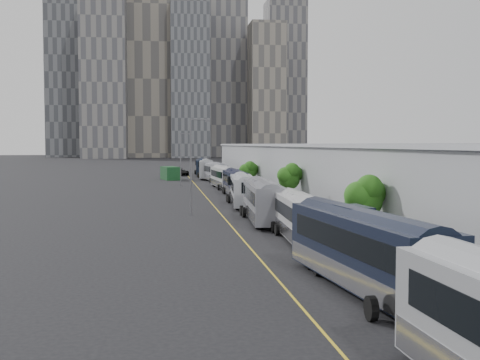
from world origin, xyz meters
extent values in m
cube|color=gray|center=(9.00, 55.00, 0.06)|extent=(10.00, 170.00, 0.12)
cube|color=gold|center=(-1.50, 55.00, 0.01)|extent=(0.12, 160.00, 0.02)
cube|color=gray|center=(13.00, 55.00, 3.40)|extent=(12.00, 160.00, 6.80)
cube|color=gray|center=(13.00, 55.00, 5.85)|extent=(12.45, 160.40, 2.57)
cube|color=gray|center=(7.10, 55.00, 7.00)|extent=(0.30, 160.00, 0.40)
cube|color=slate|center=(-35.00, 300.00, 47.50)|extent=(22.00, 22.00, 95.00)
cube|color=gray|center=(-12.00, 320.00, 60.00)|extent=(26.00, 24.00, 120.00)
cube|color=slate|center=(8.00, 310.00, 40.00)|extent=(20.00, 20.00, 80.00)
cube|color=slate|center=(28.00, 330.00, 52.50)|extent=(24.00, 24.00, 105.00)
cube|color=gray|center=(48.00, 305.00, 35.00)|extent=(18.00, 18.00, 70.00)
cube|color=slate|center=(-55.00, 340.00, 55.00)|extent=(28.00, 26.00, 110.00)
cube|color=slate|center=(65.00, 340.00, 45.00)|extent=(22.00, 22.00, 90.00)
cube|color=black|center=(2.19, 20.43, 2.02)|extent=(4.14, 13.88, 3.31)
cube|color=black|center=(2.19, 20.22, 2.62)|extent=(4.03, 12.26, 1.13)
cube|color=silver|center=(2.19, 20.43, 0.96)|extent=(4.15, 13.61, 1.06)
cube|color=black|center=(2.19, 22.01, 3.84)|extent=(1.60, 2.44, 0.32)
cube|color=silver|center=(2.62, 35.33, 1.77)|extent=(2.97, 12.07, 2.90)
cube|color=black|center=(2.62, 35.15, 2.29)|extent=(2.96, 10.63, 0.99)
cube|color=silver|center=(2.62, 35.33, 0.84)|extent=(3.00, 11.83, 0.93)
cube|color=silver|center=(2.62, 36.71, 3.36)|extent=(1.29, 2.08, 0.28)
cube|color=slate|center=(1.76, 46.84, 1.94)|extent=(3.43, 13.27, 3.18)
cube|color=black|center=(1.76, 46.64, 2.52)|extent=(3.40, 11.70, 1.08)
cube|color=silver|center=(1.76, 46.84, 0.93)|extent=(3.46, 13.01, 1.02)
cube|color=slate|center=(1.76, 48.36, 3.69)|extent=(1.45, 2.30, 0.30)
cube|color=silver|center=(1.87, 61.31, 1.85)|extent=(3.59, 12.66, 3.03)
cube|color=black|center=(1.87, 61.12, 2.39)|extent=(3.51, 11.17, 1.03)
cube|color=silver|center=(1.87, 61.31, 0.88)|extent=(3.60, 12.41, 0.97)
cube|color=silver|center=(1.87, 62.75, 3.51)|extent=(1.43, 2.21, 0.29)
cube|color=black|center=(2.69, 74.43, 1.83)|extent=(2.67, 12.42, 3.00)
cube|color=black|center=(2.69, 74.24, 2.37)|extent=(2.71, 10.93, 1.02)
cube|color=silver|center=(2.69, 74.43, 0.87)|extent=(2.71, 12.17, 0.96)
cube|color=black|center=(2.69, 75.86, 3.48)|extent=(1.27, 2.11, 0.29)
cube|color=silver|center=(2.54, 89.17, 1.81)|extent=(3.19, 12.36, 2.96)
cube|color=black|center=(2.54, 88.98, 2.34)|extent=(3.16, 10.90, 1.01)
cube|color=silver|center=(2.54, 89.17, 0.86)|extent=(3.22, 12.12, 0.95)
cube|color=silver|center=(2.54, 90.58, 3.43)|extent=(1.35, 2.14, 0.28)
cube|color=gray|center=(2.68, 105.69, 1.87)|extent=(3.77, 12.79, 3.05)
cube|color=black|center=(2.68, 105.50, 2.42)|extent=(3.67, 11.29, 1.04)
cube|color=silver|center=(2.68, 105.69, 0.89)|extent=(3.78, 12.55, 0.98)
cube|color=gray|center=(2.68, 107.15, 3.54)|extent=(1.47, 2.25, 0.29)
cube|color=#979AA0|center=(1.82, 116.62, 2.01)|extent=(3.74, 13.76, 3.29)
cube|color=black|center=(1.82, 116.41, 2.61)|extent=(3.67, 12.13, 1.12)
cube|color=silver|center=(1.82, 116.62, 0.96)|extent=(3.76, 13.49, 1.05)
cube|color=#979AA0|center=(1.82, 118.19, 3.82)|extent=(1.53, 2.40, 0.31)
cube|color=#151E30|center=(1.89, 130.14, 1.94)|extent=(3.43, 13.26, 3.18)
cube|color=black|center=(1.89, 129.94, 2.52)|extent=(3.40, 11.69, 1.08)
cube|color=silver|center=(1.89, 130.14, 0.93)|extent=(3.46, 13.00, 1.02)
cube|color=#151E30|center=(1.89, 131.65, 3.68)|extent=(1.45, 2.30, 0.30)
cylinder|color=black|center=(5.57, 30.18, 1.88)|extent=(0.18, 0.18, 3.76)
sphere|color=#255513|center=(5.57, 30.18, 3.81)|extent=(2.46, 2.46, 2.46)
cylinder|color=black|center=(5.67, 53.54, 1.93)|extent=(0.18, 0.18, 3.86)
sphere|color=#255513|center=(5.67, 53.54, 3.88)|extent=(2.27, 2.27, 2.27)
cylinder|color=black|center=(5.51, 81.84, 1.53)|extent=(0.18, 0.18, 3.07)
sphere|color=#255513|center=(5.51, 81.84, 3.20)|extent=(2.57, 2.57, 2.57)
cylinder|color=#59595E|center=(-4.56, 52.96, 4.86)|extent=(0.18, 0.18, 9.72)
cylinder|color=#59595E|center=(-3.66, 52.96, 9.62)|extent=(1.80, 0.14, 0.14)
cube|color=#59595E|center=(-2.86, 52.96, 9.47)|extent=(0.50, 0.22, 0.18)
cylinder|color=#59595E|center=(-4.18, 94.37, 4.51)|extent=(0.18, 0.18, 9.03)
cylinder|color=#59595E|center=(-3.28, 94.37, 8.93)|extent=(1.80, 0.14, 0.14)
cube|color=#59595E|center=(-2.48, 94.37, 8.78)|extent=(0.50, 0.22, 0.18)
cube|color=#123C1B|center=(-5.66, 113.46, 1.31)|extent=(3.94, 6.48, 2.62)
imported|color=black|center=(-3.24, 129.12, 0.86)|extent=(4.58, 6.73, 1.71)
camera|label=1|loc=(-7.60, -7.52, 7.16)|focal=45.00mm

